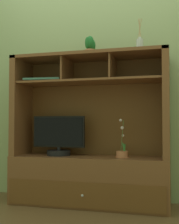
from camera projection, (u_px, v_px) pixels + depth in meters
floor_plane at (90, 205)px, 2.94m from camera, size 6.00×6.00×0.02m
back_wall at (96, 64)px, 3.24m from camera, size 6.00×0.02×2.80m
media_console at (90, 158)px, 2.96m from camera, size 1.50×0.48×1.44m
tv_monitor at (59, 139)px, 3.04m from camera, size 0.53×0.23×0.39m
potted_orchid at (122, 152)px, 2.86m from camera, size 0.13×0.13×0.36m
magazine_stack_left at (45, 81)px, 3.08m from camera, size 0.39×0.31×0.03m
diffuser_bottle at (140, 45)px, 2.85m from camera, size 0.07×0.07×0.31m
potted_succulent at (90, 47)px, 3.01m from camera, size 0.11×0.11×0.18m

